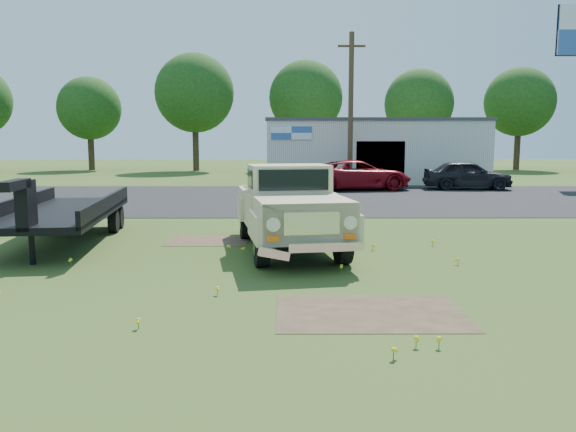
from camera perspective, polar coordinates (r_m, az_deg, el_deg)
The scene contains 15 objects.
ground at distance 12.01m, azimuth -0.94°, elevation -5.52°, with size 140.00×140.00×0.00m, color #334F19.
asphalt_lot at distance 26.83m, azimuth -0.55°, elevation 1.82°, with size 90.00×14.00×0.02m, color black.
dirt_patch_a at distance 9.21m, azimuth 8.33°, elevation -9.72°, with size 3.00×2.00×0.01m, color #453625.
dirt_patch_b at distance 15.58m, azimuth -8.17°, elevation -2.53°, with size 2.20×1.60×0.01m, color #453625.
commercial_building at distance 39.13m, azimuth 8.42°, elevation 6.66°, with size 14.20×8.20×4.15m.
utility_pole_mid at distance 33.96m, azimuth 6.39°, elevation 10.78°, with size 1.60×0.30×9.00m.
treeline_b at distance 55.80m, azimuth -19.54°, elevation 10.25°, with size 5.76×5.76×8.57m.
treeline_c at distance 52.00m, azimuth -9.47°, elevation 12.20°, with size 7.04×7.04×10.47m.
treeline_d at distance 52.36m, azimuth 1.83°, elevation 11.92°, with size 6.72×6.72×10.00m.
treeline_e at distance 52.16m, azimuth 13.15°, elevation 11.05°, with size 6.08×6.08×9.04m.
treeline_f at distance 57.61m, azimuth 22.46°, elevation 10.65°, with size 6.40×6.40×9.52m.
vintage_pickup_truck at distance 14.04m, azimuth 0.07°, elevation 0.88°, with size 2.31×5.94×2.16m, color #D1BF8C, non-canonical shape.
flatbed_trailer at distance 16.20m, azimuth -21.89°, elevation 0.87°, with size 2.39×7.16×1.95m, color black, non-canonical shape.
red_pickup at distance 31.45m, azimuth 7.07°, elevation 4.12°, with size 2.73×5.91×1.64m, color maroon.
dark_sedan at distance 33.12m, azimuth 17.75°, elevation 3.98°, with size 1.93×4.79×1.63m, color black.
Camera 1 is at (0.15, -11.69, 2.74)m, focal length 35.00 mm.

